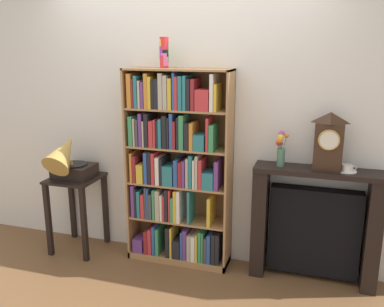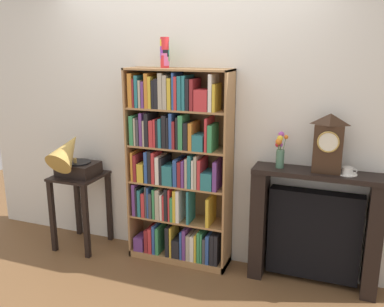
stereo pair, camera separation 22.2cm
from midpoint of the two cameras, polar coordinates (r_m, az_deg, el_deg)
ground_plane at (r=3.95m, az=-0.72°, el=-15.12°), size 7.61×6.40×0.02m
wall_back at (r=3.74m, az=2.19°, el=4.61°), size 4.61×0.08×2.60m
bookshelf at (r=3.71m, az=-0.52°, el=-2.46°), size 0.93×0.28×1.77m
cup_stack at (r=3.57m, az=-1.94°, el=13.70°), size 0.08×0.08×0.25m
side_table_left at (r=4.19m, az=-13.63°, el=-5.67°), size 0.45×0.46×0.74m
gramophone at (r=4.00m, az=-14.72°, el=-0.49°), size 0.36×0.51×0.49m
fireplace_mantel at (r=3.64m, az=18.13°, el=-9.83°), size 1.03×0.27×0.99m
mantel_clock at (r=3.39m, az=20.04°, el=1.31°), size 0.22×0.13×0.47m
flower_vase at (r=3.44m, az=13.82°, el=0.43°), size 0.10×0.09×0.29m
teacup_with_saucer at (r=3.45m, az=22.32°, el=-2.31°), size 0.15×0.15×0.06m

